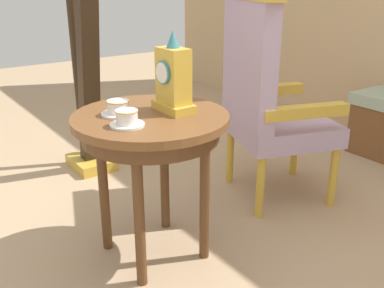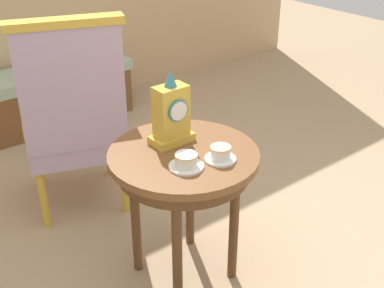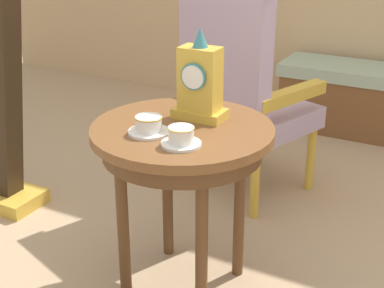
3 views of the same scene
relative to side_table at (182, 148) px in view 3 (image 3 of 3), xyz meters
The scene contains 7 objects.
ground_plane 0.59m from the side_table, 39.74° to the left, with size 10.00×10.00×0.00m, color tan.
side_table is the anchor object (origin of this frame).
teacup_left 0.17m from the side_table, 122.69° to the right, with size 0.15×0.15×0.06m.
teacup_right 0.20m from the side_table, 62.42° to the right, with size 0.13×0.13×0.06m.
mantel_clock 0.24m from the side_table, 81.75° to the left, with size 0.19×0.11×0.34m.
armchair 0.82m from the side_table, 98.82° to the left, with size 0.69×0.68×1.14m.
window_bench 2.04m from the side_table, 81.75° to the left, with size 1.16×0.40×0.44m.
Camera 3 is at (0.88, -1.70, 1.41)m, focal length 53.68 mm.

